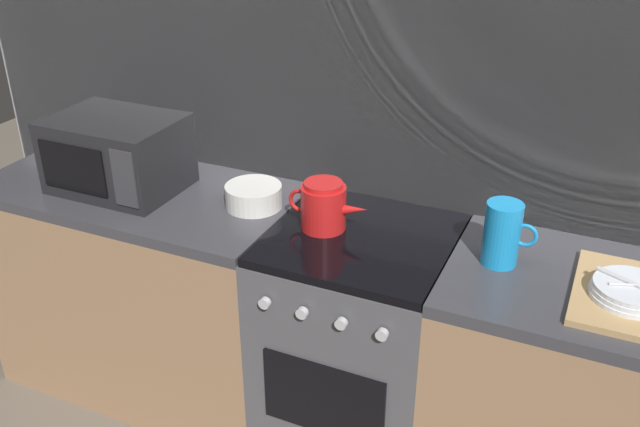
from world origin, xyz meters
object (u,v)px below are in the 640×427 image
Objects in this scene: stove_unit at (358,346)px; pitcher at (502,234)px; microwave at (117,153)px; dish_pile at (630,294)px; kettle at (324,206)px; mixing_bowl at (254,196)px.

stove_unit is 4.50× the size of pitcher.
dish_pile is (1.77, -0.02, -0.11)m from microwave.
mixing_bowl is (-0.29, 0.04, -0.04)m from kettle.
kettle reaches higher than stove_unit.
pitcher reaches higher than kettle.
mixing_bowl is at bearing 6.85° from microwave.
mixing_bowl is at bearing 171.27° from kettle.
stove_unit is 1.96× the size of microwave.
mixing_bowl is 1.00× the size of pitcher.
pitcher is at bearing -1.74° from mixing_bowl.
microwave reaches higher than mixing_bowl.
mixing_bowl is 0.87m from pitcher.
mixing_bowl is 1.24m from dish_pile.
microwave is 1.40m from pitcher.
kettle is at bearing -8.73° from mixing_bowl.
pitcher is (1.40, 0.04, -0.03)m from microwave.
stove_unit is 2.25× the size of dish_pile.
kettle is at bearing 177.50° from dish_pile.
dish_pile is at bearing -9.10° from pitcher.
microwave is at bearing -178.47° from pitcher.
microwave reaches higher than pitcher.
dish_pile is (0.95, -0.04, -0.06)m from kettle.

